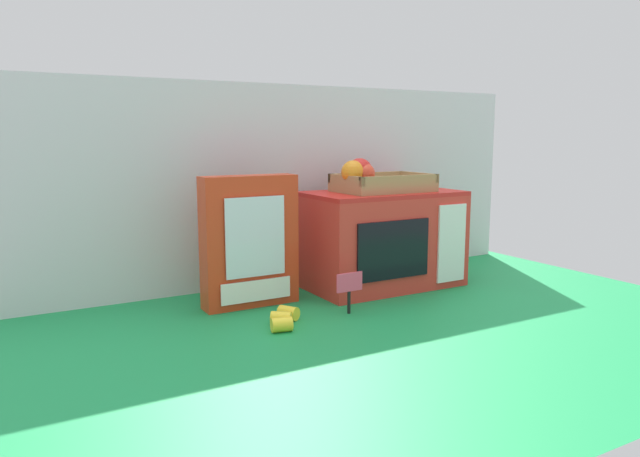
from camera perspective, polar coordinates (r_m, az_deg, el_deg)
ground_plane at (r=1.56m, az=0.41°, el=-6.74°), size 1.70×1.70×0.00m
display_back_panel at (r=1.71m, az=-3.41°, el=4.25°), size 1.61×0.03×0.56m
toy_microwave at (r=1.67m, az=6.03°, el=-1.00°), size 0.43×0.25×0.27m
food_groups_crate at (r=1.63m, az=5.27°, el=4.63°), size 0.26×0.17×0.09m
cookie_set_box at (r=1.47m, az=-6.80°, el=-1.26°), size 0.24×0.07×0.33m
price_sign at (r=1.41m, az=2.86°, el=-5.62°), size 0.07×0.01×0.10m
loose_toy_banana at (r=1.34m, az=-3.52°, el=-8.68°), size 0.10×0.12×0.03m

